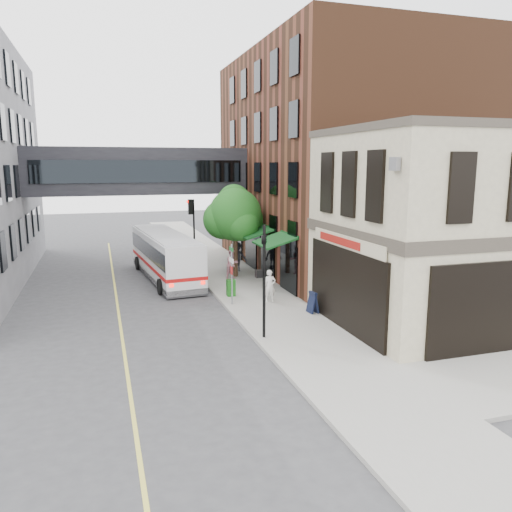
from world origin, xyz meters
TOP-DOWN VIEW (x-y plane):
  - ground at (0.00, 0.00)m, footprint 120.00×120.00m
  - sidewalk_main at (2.00, 14.00)m, footprint 4.00×60.00m
  - corner_building at (8.97, 2.00)m, footprint 10.19×8.12m
  - brick_building at (9.98, 15.00)m, footprint 13.76×18.00m
  - skyway_bridge at (-3.00, 18.00)m, footprint 14.00×3.18m
  - traffic_signal_near at (0.37, 2.00)m, footprint 0.44×0.22m
  - traffic_signal_far at (0.26, 17.00)m, footprint 0.53×0.28m
  - street_sign_pole at (0.39, 7.00)m, footprint 0.08×0.75m
  - street_tree at (2.19, 13.22)m, footprint 3.80×3.20m
  - lane_marking at (-5.00, 10.00)m, footprint 0.12×40.00m
  - bus at (-1.92, 14.24)m, footprint 3.24×10.40m
  - pedestrian_a at (2.34, 6.92)m, footprint 0.63×0.46m
  - pedestrian_b at (1.83, 12.36)m, footprint 1.10×1.02m
  - pedestrian_c at (2.69, 14.37)m, footprint 1.35×0.98m
  - newspaper_box at (0.75, 8.55)m, footprint 0.44×0.39m
  - sandwich_board at (3.60, 4.47)m, footprint 0.42×0.60m

SIDE VIEW (x-z plane):
  - ground at x=0.00m, z-range 0.00..0.00m
  - lane_marking at x=-5.00m, z-range 0.00..0.01m
  - sidewalk_main at x=2.00m, z-range 0.00..0.15m
  - newspaper_box at x=0.75m, z-range 0.15..1.01m
  - sandwich_board at x=3.60m, z-range 0.15..1.15m
  - pedestrian_a at x=2.34m, z-range 0.15..1.75m
  - pedestrian_b at x=1.83m, z-range 0.15..1.96m
  - pedestrian_c at x=2.69m, z-range 0.15..2.04m
  - bus at x=-1.92m, z-range 0.17..2.92m
  - street_sign_pole at x=0.39m, z-range 0.43..3.43m
  - traffic_signal_near at x=0.37m, z-range 0.68..5.28m
  - traffic_signal_far at x=0.26m, z-range 1.09..5.59m
  - street_tree at x=2.19m, z-range 1.11..6.71m
  - corner_building at x=8.97m, z-range -0.01..8.44m
  - skyway_bridge at x=-3.00m, z-range 5.00..8.00m
  - brick_building at x=9.98m, z-range -0.01..13.99m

